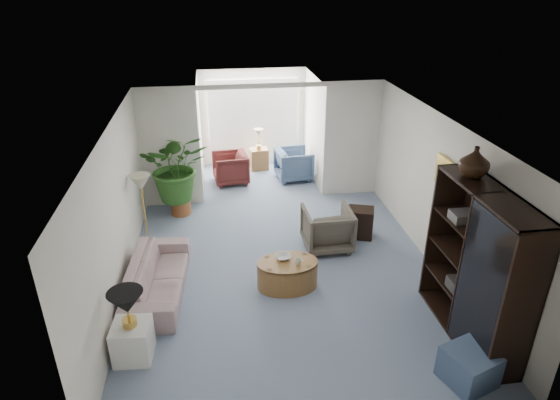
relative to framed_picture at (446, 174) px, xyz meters
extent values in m
plane|color=#8494AE|center=(-2.46, 0.10, -1.70)|extent=(6.00, 6.00, 0.00)
plane|color=#8494AE|center=(-2.46, 4.20, -1.70)|extent=(2.60, 2.60, 0.00)
cube|color=white|center=(-4.36, 3.10, -0.45)|extent=(1.20, 0.12, 2.50)
cube|color=white|center=(-0.56, 3.10, -0.45)|extent=(1.20, 0.12, 2.50)
cube|color=white|center=(-2.46, 3.10, 0.75)|extent=(2.60, 0.12, 0.10)
cube|color=white|center=(-2.46, 5.28, -0.30)|extent=(2.20, 0.02, 1.50)
cube|color=white|center=(-2.46, 5.25, -0.30)|extent=(2.20, 0.02, 1.50)
cube|color=#BDB097|center=(0.00, 0.00, 0.00)|extent=(0.04, 0.50, 0.40)
imported|color=#B5A799|center=(-4.45, -0.03, -1.41)|extent=(0.93, 2.04, 0.58)
cube|color=white|center=(-4.65, -1.38, -1.45)|extent=(0.50, 0.50, 0.51)
cone|color=black|center=(-4.65, -1.38, -0.84)|extent=(0.44, 0.44, 0.30)
cone|color=beige|center=(-4.75, 1.40, -0.45)|extent=(0.36, 0.36, 0.28)
cylinder|color=olive|center=(-2.47, -0.15, -1.47)|extent=(1.07, 1.07, 0.45)
imported|color=silver|center=(-2.52, -0.05, -1.22)|extent=(0.26, 0.26, 0.06)
imported|color=beige|center=(-2.32, -0.25, -1.20)|extent=(0.11, 0.11, 0.09)
imported|color=#605B4C|center=(-1.58, 0.91, -1.32)|extent=(0.83, 0.86, 0.77)
cube|color=black|center=(-0.88, 1.21, -1.42)|extent=(0.56, 0.51, 0.56)
cube|color=black|center=(-0.23, -1.55, -0.64)|extent=(0.51, 1.90, 2.11)
imported|color=black|center=(-0.23, -1.05, 0.61)|extent=(0.38, 0.38, 0.40)
cube|color=slate|center=(-0.63, -2.37, -1.48)|extent=(0.69, 0.69, 0.43)
cylinder|color=#95542B|center=(-4.22, 2.64, -1.54)|extent=(0.40, 0.40, 0.32)
imported|color=#2E6020|center=(-4.22, 2.64, -0.66)|extent=(1.29, 1.12, 1.43)
imported|color=slate|center=(-1.63, 4.10, -1.33)|extent=(0.88, 0.86, 0.74)
imported|color=#55221D|center=(-3.13, 4.10, -1.34)|extent=(0.85, 0.83, 0.71)
cube|color=olive|center=(-2.38, 4.85, -1.44)|extent=(0.46, 0.37, 0.52)
cube|color=#423F3D|center=(-0.28, -1.69, -0.61)|extent=(0.30, 0.26, 0.16)
cube|color=#332E27|center=(-0.28, -1.99, -0.16)|extent=(0.30, 0.26, 0.16)
cube|color=#33302E|center=(-0.28, -1.33, -1.06)|extent=(0.30, 0.26, 0.16)
cube|color=#575452|center=(-0.28, -1.09, -0.16)|extent=(0.30, 0.26, 0.16)
cube|color=#262421|center=(-0.28, -2.04, -1.06)|extent=(0.30, 0.26, 0.16)
camera|label=1|loc=(-3.49, -6.28, 2.78)|focal=30.66mm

